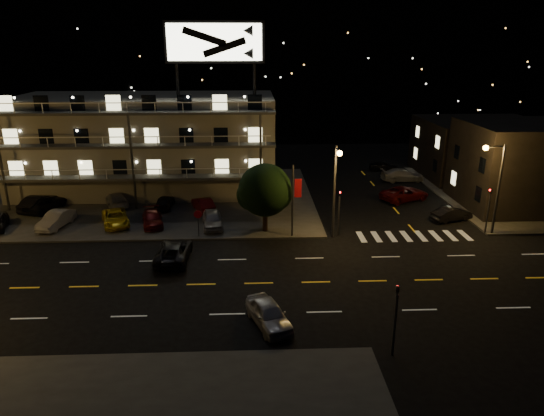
{
  "coord_description": "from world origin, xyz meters",
  "views": [
    {
      "loc": [
        1.65,
        -30.25,
        15.73
      ],
      "look_at": [
        3.26,
        8.0,
        2.82
      ],
      "focal_mm": 32.0,
      "sensor_mm": 36.0,
      "label": 1
    }
  ],
  "objects_px": {
    "lot_car_4": "(212,219)",
    "side_car_0": "(451,214)",
    "tree": "(264,192)",
    "lot_car_2": "(115,218)",
    "lot_car_7": "(116,199)",
    "road_car_west": "(174,251)",
    "road_car_east": "(269,314)"
  },
  "relations": [
    {
      "from": "lot_car_4",
      "to": "side_car_0",
      "type": "bearing_deg",
      "value": -4.17
    },
    {
      "from": "tree",
      "to": "road_car_west",
      "type": "height_order",
      "value": "tree"
    },
    {
      "from": "tree",
      "to": "lot_car_2",
      "type": "height_order",
      "value": "tree"
    },
    {
      "from": "lot_car_7",
      "to": "road_car_west",
      "type": "xyz_separation_m",
      "value": [
        7.79,
        -13.21,
        -0.1
      ]
    },
    {
      "from": "lot_car_4",
      "to": "lot_car_7",
      "type": "bearing_deg",
      "value": 140.5
    },
    {
      "from": "lot_car_4",
      "to": "lot_car_7",
      "type": "distance_m",
      "value": 12.16
    },
    {
      "from": "tree",
      "to": "lot_car_7",
      "type": "height_order",
      "value": "tree"
    },
    {
      "from": "road_car_west",
      "to": "lot_car_2",
      "type": "bearing_deg",
      "value": -48.97
    },
    {
      "from": "lot_car_2",
      "to": "lot_car_7",
      "type": "distance_m",
      "value": 5.78
    },
    {
      "from": "lot_car_4",
      "to": "road_car_east",
      "type": "distance_m",
      "value": 16.73
    },
    {
      "from": "lot_car_2",
      "to": "lot_car_7",
      "type": "relative_size",
      "value": 1.0
    },
    {
      "from": "lot_car_2",
      "to": "lot_car_4",
      "type": "distance_m",
      "value": 8.91
    },
    {
      "from": "lot_car_2",
      "to": "road_car_west",
      "type": "height_order",
      "value": "same"
    },
    {
      "from": "lot_car_2",
      "to": "tree",
      "type": "bearing_deg",
      "value": -28.27
    },
    {
      "from": "tree",
      "to": "side_car_0",
      "type": "relative_size",
      "value": 1.52
    },
    {
      "from": "tree",
      "to": "road_car_east",
      "type": "bearing_deg",
      "value": -90.67
    },
    {
      "from": "lot_car_2",
      "to": "road_car_west",
      "type": "bearing_deg",
      "value": -69.78
    },
    {
      "from": "side_car_0",
      "to": "tree",
      "type": "bearing_deg",
      "value": 77.75
    },
    {
      "from": "tree",
      "to": "lot_car_2",
      "type": "distance_m",
      "value": 13.99
    },
    {
      "from": "tree",
      "to": "lot_car_2",
      "type": "relative_size",
      "value": 1.29
    },
    {
      "from": "road_car_west",
      "to": "tree",
      "type": "bearing_deg",
      "value": -140.96
    },
    {
      "from": "lot_car_7",
      "to": "road_car_west",
      "type": "distance_m",
      "value": 15.34
    },
    {
      "from": "lot_car_2",
      "to": "road_car_east",
      "type": "xyz_separation_m",
      "value": [
        13.36,
        -17.02,
        -0.07
      ]
    },
    {
      "from": "lot_car_4",
      "to": "road_car_west",
      "type": "xyz_separation_m",
      "value": [
        -2.47,
        -6.69,
        -0.15
      ]
    },
    {
      "from": "side_car_0",
      "to": "road_car_west",
      "type": "height_order",
      "value": "road_car_west"
    },
    {
      "from": "road_car_east",
      "to": "road_car_west",
      "type": "height_order",
      "value": "road_car_east"
    },
    {
      "from": "side_car_0",
      "to": "road_car_east",
      "type": "relative_size",
      "value": 0.93
    },
    {
      "from": "road_car_east",
      "to": "tree",
      "type": "bearing_deg",
      "value": 69.13
    },
    {
      "from": "lot_car_4",
      "to": "tree",
      "type": "bearing_deg",
      "value": -20.36
    },
    {
      "from": "lot_car_7",
      "to": "side_car_0",
      "type": "distance_m",
      "value": 33.04
    },
    {
      "from": "lot_car_7",
      "to": "side_car_0",
      "type": "relative_size",
      "value": 1.17
    },
    {
      "from": "road_car_east",
      "to": "road_car_west",
      "type": "xyz_separation_m",
      "value": [
        -6.97,
        9.42,
        -0.0
      ]
    }
  ]
}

